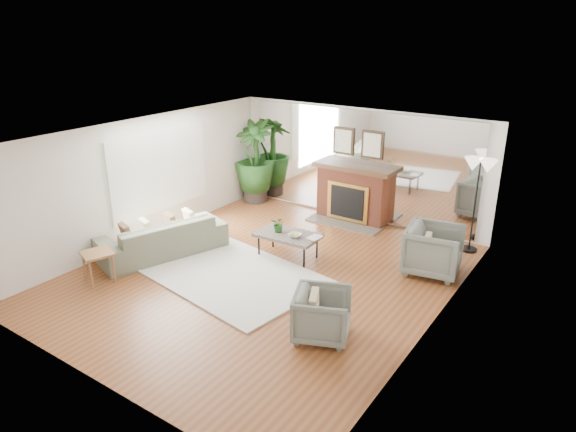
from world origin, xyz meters
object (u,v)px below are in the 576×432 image
Objects in this scene: fireplace at (352,192)px; armchair_front at (322,315)px; armchair_back at (433,250)px; potted_ficus at (255,159)px; floor_lamp at (479,173)px; side_table at (97,257)px; sofa at (162,237)px; coffee_table at (288,236)px.

fireplace reaches higher than armchair_front.
armchair_back is 0.47× the size of potted_ficus.
fireplace is at bearing 176.63° from floor_lamp.
fireplace is 3.34× the size of side_table.
sofa is at bearing -82.81° from potted_ficus.
side_table is (-4.64, -3.56, 0.02)m from armchair_back.
sofa is 3.92× the size of side_table.
armchair_front is 0.39× the size of potted_ficus.
potted_ficus reaches higher than coffee_table.
floor_lamp reaches higher than coffee_table.
coffee_table is at bearing -41.86° from potted_ficus.
armchair_front is 4.44m from floor_lamp.
armchair_front is (-0.60, -2.84, -0.08)m from armchair_back.
potted_ficus reaches higher than armchair_front.
fireplace is 4.71m from armchair_front.
floor_lamp reaches higher than sofa.
armchair_back reaches higher than armchair_front.
coffee_table is 1.55× the size of armchair_front.
armchair_back is 5.84m from side_table.
sofa is 1.29× the size of floor_lamp.
potted_ficus is at bearing 138.14° from coffee_table.
armchair_front is at bearing -43.41° from potted_ficus.
fireplace is at bearing 66.27° from side_table.
armchair_front reaches higher than coffee_table.
fireplace is 2.42m from coffee_table.
fireplace is at bearing -0.39° from armchair_front.
coffee_table is 1.28× the size of armchair_back.
floor_lamp is (2.70, -0.16, 0.93)m from fireplace.
armchair_front is (1.90, -1.92, -0.08)m from coffee_table.
fireplace is 1.10× the size of floor_lamp.
sofa is 6.11m from floor_lamp.
coffee_table is 2.70m from armchair_front.
coffee_table is 2.66m from armchair_back.
armchair_back is (2.50, 0.92, 0.00)m from coffee_table.
floor_lamp is (0.29, 1.34, 1.15)m from armchair_back.
fireplace reaches higher than floor_lamp.
armchair_back is at bearing -31.78° from fireplace.
side_table is (-2.22, -5.05, -0.20)m from fireplace.
armchair_back is (2.41, -1.50, -0.22)m from fireplace.
sofa is 2.50× the size of armchair_back.
floor_lamp is (5.30, 0.00, 0.50)m from potted_ficus.
sofa is at bearing -149.19° from coffee_table.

